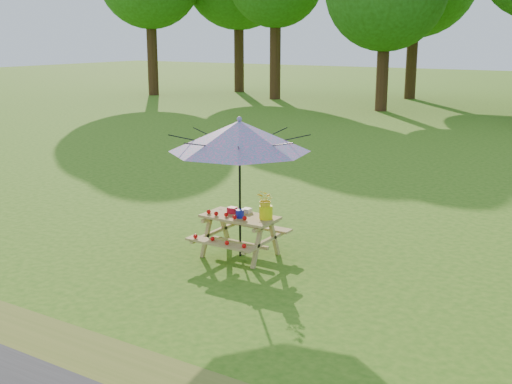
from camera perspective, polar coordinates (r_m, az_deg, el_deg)
The scene contains 6 objects.
ground at distance 8.05m, azimuth 20.07°, elevation -12.62°, with size 120.00×120.00×0.00m, color #316613.
picnic_table at distance 10.29m, azimuth -1.43°, elevation -3.98°, with size 1.20×1.32×0.67m.
patio_umbrella at distance 9.92m, azimuth -1.47°, elevation 4.99°, with size 2.65×2.65×2.25m.
produce_bins at distance 10.23m, azimuth -1.52°, elevation -1.77°, with size 0.38×0.44×0.13m.
tomatoes_row at distance 10.12m, azimuth -2.70°, elevation -2.05°, with size 0.77×0.13×0.07m, color red, non-canonical shape.
flower_bucket at distance 9.96m, azimuth 0.89°, elevation -1.04°, with size 0.35×0.33×0.46m.
Camera 1 is at (1.30, -7.15, 3.47)m, focal length 45.00 mm.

